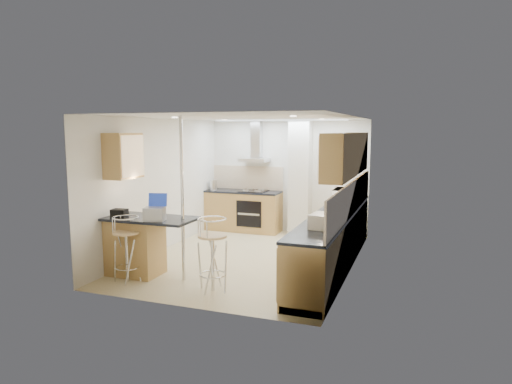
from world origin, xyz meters
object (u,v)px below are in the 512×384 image
(bar_stool_end, at_px, (213,254))
(laptop, at_px, (155,214))
(bread_bin, at_px, (323,221))
(microwave, at_px, (345,198))
(bar_stool_near, at_px, (127,249))

(bar_stool_end, bearing_deg, laptop, 116.40)
(bar_stool_end, distance_m, bread_bin, 1.63)
(microwave, height_order, bread_bin, microwave)
(bar_stool_near, bearing_deg, bread_bin, 8.32)
(bread_bin, bearing_deg, laptop, -160.29)
(bar_stool_near, bearing_deg, microwave, 37.57)
(laptop, height_order, bread_bin, laptop)
(laptop, xyz_separation_m, bar_stool_near, (-0.40, -0.16, -0.54))
(bar_stool_end, bearing_deg, microwave, -1.07)
(microwave, xyz_separation_m, bread_bin, (-0.01, -1.89, -0.06))
(bread_bin, bearing_deg, microwave, 99.72)
(bar_stool_near, height_order, bread_bin, bread_bin)
(laptop, bearing_deg, bar_stool_end, -20.25)
(microwave, xyz_separation_m, bar_stool_near, (-2.87, -2.47, -0.58))
(microwave, xyz_separation_m, laptop, (-2.47, -2.32, -0.04))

